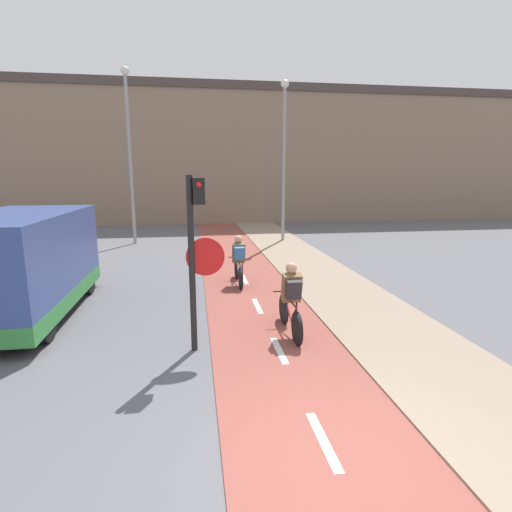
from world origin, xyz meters
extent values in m
plane|color=#5B5B60|center=(0.00, 0.00, 0.00)|extent=(120.00, 120.00, 0.00)
cube|color=brown|center=(0.00, 0.00, 0.01)|extent=(2.42, 60.00, 0.02)
cube|color=white|center=(0.00, 0.50, 0.02)|extent=(0.12, 1.10, 0.00)
cube|color=white|center=(0.00, 3.00, 0.02)|extent=(0.12, 1.10, 0.00)
cube|color=white|center=(0.00, 5.50, 0.02)|extent=(0.12, 1.10, 0.00)
cube|color=white|center=(0.00, 8.00, 0.02)|extent=(0.12, 1.10, 0.00)
cube|color=#89705B|center=(0.00, 24.62, 4.11)|extent=(60.00, 5.00, 8.22)
cube|color=#473D38|center=(0.00, 24.62, 8.47)|extent=(60.00, 5.20, 0.50)
cylinder|color=black|center=(-1.50, 3.31, 1.55)|extent=(0.11, 0.11, 3.11)
cube|color=black|center=(-1.34, 3.31, 2.84)|extent=(0.20, 0.20, 0.44)
sphere|color=red|center=(-1.34, 3.20, 2.95)|extent=(0.09, 0.09, 0.09)
cone|color=red|center=(-1.26, 3.30, 1.71)|extent=(0.67, 0.01, 0.67)
cone|color=silver|center=(-1.26, 3.31, 1.71)|extent=(0.60, 0.02, 0.60)
cylinder|color=gray|center=(-4.17, 15.29, 3.68)|extent=(0.14, 0.14, 7.35)
sphere|color=silver|center=(-4.17, 15.29, 7.46)|extent=(0.36, 0.36, 0.36)
cylinder|color=gray|center=(2.72, 14.92, 3.48)|extent=(0.14, 0.14, 6.95)
sphere|color=silver|center=(2.72, 14.92, 7.06)|extent=(0.36, 0.36, 0.36)
cylinder|color=black|center=(0.39, 3.24, 0.31)|extent=(0.07, 0.62, 0.62)
cylinder|color=black|center=(0.39, 4.37, 0.31)|extent=(0.07, 0.62, 0.62)
cylinder|color=maroon|center=(0.39, 4.02, 0.48)|extent=(0.04, 0.72, 0.39)
cylinder|color=maroon|center=(0.39, 3.50, 0.49)|extent=(0.04, 0.38, 0.41)
cylinder|color=maroon|center=(0.39, 3.85, 0.67)|extent=(0.04, 1.05, 0.07)
cylinder|color=maroon|center=(0.39, 3.46, 0.30)|extent=(0.04, 0.43, 0.05)
cylinder|color=black|center=(0.39, 4.37, 0.71)|extent=(0.46, 0.03, 0.03)
cube|color=brown|center=(0.39, 3.72, 0.97)|extent=(0.36, 0.31, 0.59)
sphere|color=tan|center=(0.39, 3.76, 1.35)|extent=(0.22, 0.22, 0.22)
cylinder|color=#232328|center=(0.29, 3.69, 0.54)|extent=(0.04, 0.07, 0.39)
cylinder|color=#232328|center=(0.49, 3.69, 0.54)|extent=(0.04, 0.07, 0.39)
cube|color=#28282D|center=(0.39, 3.54, 0.99)|extent=(0.28, 0.23, 0.39)
cylinder|color=black|center=(-0.22, 7.07, 0.30)|extent=(0.07, 0.60, 0.60)
cylinder|color=black|center=(-0.22, 8.19, 0.30)|extent=(0.07, 0.60, 0.60)
cylinder|color=navy|center=(-0.22, 7.84, 0.46)|extent=(0.04, 0.71, 0.38)
cylinder|color=navy|center=(-0.22, 7.32, 0.47)|extent=(0.04, 0.37, 0.40)
cylinder|color=navy|center=(-0.22, 7.67, 0.64)|extent=(0.04, 1.04, 0.07)
cylinder|color=navy|center=(-0.22, 7.28, 0.29)|extent=(0.04, 0.43, 0.05)
cylinder|color=black|center=(-0.22, 8.19, 0.68)|extent=(0.46, 0.03, 0.03)
cube|color=brown|center=(-0.22, 7.55, 0.94)|extent=(0.36, 0.31, 0.59)
sphere|color=tan|center=(-0.22, 7.59, 1.32)|extent=(0.22, 0.22, 0.22)
cylinder|color=#232328|center=(-0.32, 7.51, 0.52)|extent=(0.04, 0.07, 0.38)
cylinder|color=#232328|center=(-0.12, 7.51, 0.52)|extent=(0.04, 0.07, 0.38)
cube|color=#3370B2|center=(-0.22, 7.37, 0.96)|extent=(0.28, 0.23, 0.39)
cube|color=#334784|center=(-5.25, 5.67, 1.27)|extent=(2.19, 4.84, 2.05)
cube|color=#33843D|center=(-5.25, 5.67, 0.42)|extent=(2.20, 4.85, 0.36)
cube|color=black|center=(-5.25, 8.07, 1.63)|extent=(1.97, 0.04, 0.70)
cylinder|color=black|center=(-6.23, 7.24, 0.35)|extent=(0.18, 0.70, 0.70)
cylinder|color=black|center=(-4.26, 7.24, 0.35)|extent=(0.18, 0.70, 0.70)
cylinder|color=black|center=(-4.26, 4.09, 0.35)|extent=(0.18, 0.70, 0.70)
camera|label=1|loc=(-1.43, -3.52, 3.11)|focal=28.00mm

